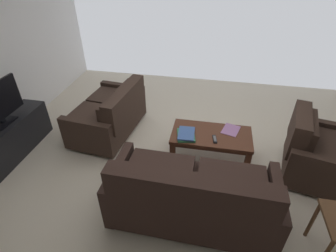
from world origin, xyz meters
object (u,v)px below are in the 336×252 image
loose_magazine (231,130)px  sofa_main (192,196)px  book_stack (186,134)px  tv_remote (215,139)px  armchair_side (316,152)px  coffee_table (211,138)px  tv_stand (11,139)px  loveseat_near (111,114)px

loose_magazine → sofa_main: bearing=-91.5°
book_stack → tv_remote: (-0.37, 0.01, -0.01)m
armchair_side → book_stack: size_ratio=3.21×
coffee_table → armchair_side: 1.31m
coffee_table → loose_magazine: bearing=-151.4°
sofa_main → coffee_table: size_ratio=1.65×
coffee_table → tv_stand: (2.75, 0.41, -0.10)m
sofa_main → book_stack: size_ratio=5.33×
book_stack → loose_magazine: bearing=-156.9°
loose_magazine → tv_stand: bearing=-152.9°
armchair_side → tv_remote: (1.26, 0.07, 0.07)m
armchair_side → loose_magazine: bearing=-10.0°
loose_magazine → tv_remote: bearing=-112.1°
tv_remote → coffee_table: bearing=-69.3°
sofa_main → loose_magazine: 1.25m
armchair_side → loveseat_near: bearing=-7.8°
book_stack → tv_remote: 0.37m
coffee_table → tv_stand: size_ratio=0.82×
tv_stand → tv_remote: bearing=-174.0°
tv_stand → loose_magazine: (-3.00, -0.55, 0.17)m
loveseat_near → book_stack: 1.32m
sofa_main → armchair_side: sofa_main is taller
tv_remote → loose_magazine: bearing=-128.8°
armchair_side → loose_magazine: size_ratio=3.92×
coffee_table → tv_remote: tv_remote is taller
sofa_main → coffee_table: bearing=-97.6°
coffee_table → book_stack: (0.33, 0.11, 0.09)m
loose_magazine → coffee_table: bearing=-134.7°
sofa_main → book_stack: sofa_main is taller
book_stack → tv_remote: size_ratio=1.97×
tv_remote → book_stack: bearing=-1.4°
loveseat_near → tv_stand: loveseat_near is taller
coffee_table → tv_remote: 0.15m
loveseat_near → tv_stand: bearing=32.5°
loveseat_near → coffee_table: 1.60m
loveseat_near → armchair_side: bearing=172.2°
tv_stand → book_stack: size_ratio=3.98×
coffee_table → tv_stand: tv_stand is taller
tv_stand → armchair_side: size_ratio=1.24×
tv_stand → tv_remote: 2.82m
loveseat_near → tv_remote: 1.67m
tv_stand → armchair_side: (-4.06, -0.37, 0.10)m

